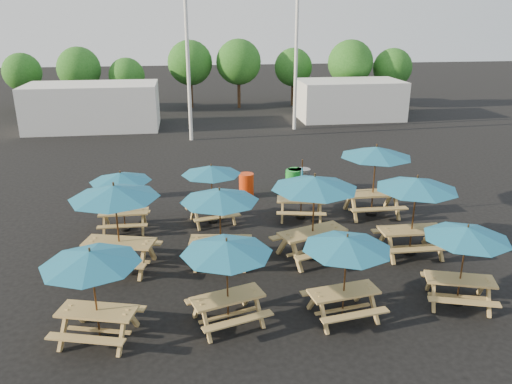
{
  "coord_description": "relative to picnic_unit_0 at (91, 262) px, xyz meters",
  "views": [
    {
      "loc": [
        -2.26,
        -14.41,
        6.81
      ],
      "look_at": [
        0.0,
        1.5,
        1.1
      ],
      "focal_mm": 35.0,
      "sensor_mm": 36.0,
      "label": 1
    }
  ],
  "objects": [
    {
      "name": "picnic_unit_4",
      "position": [
        2.95,
        3.21,
        0.08
      ],
      "size": [
        2.52,
        2.52,
        2.27
      ],
      "rotation": [
        0.0,
        0.0,
        -0.15
      ],
      "color": "#AD864D",
      "rests_on": "ground"
    },
    {
      "name": "picnic_unit_11",
      "position": [
        8.6,
        6.16,
        0.33
      ],
      "size": [
        2.51,
        2.51,
        2.55
      ],
      "rotation": [
        0.0,
        0.0,
        -0.01
      ],
      "color": "#AD864D",
      "rests_on": "ground"
    },
    {
      "name": "waste_bin_4",
      "position": [
        6.74,
        9.05,
        -1.43
      ],
      "size": [
        0.58,
        0.58,
        0.94
      ],
      "primitive_type": "cylinder",
      "color": "gray",
      "rests_on": "ground"
    },
    {
      "name": "picnic_unit_6",
      "position": [
        5.62,
        0.07,
        -0.06
      ],
      "size": [
        2.36,
        2.36,
        2.11
      ],
      "rotation": [
        0.0,
        0.0,
        0.16
      ],
      "color": "#AD864D",
      "rests_on": "ground"
    },
    {
      "name": "waste_bin_2",
      "position": [
        6.29,
        8.96,
        -1.43
      ],
      "size": [
        0.58,
        0.58,
        0.94
      ],
      "primitive_type": "cylinder",
      "color": "green",
      "rests_on": "ground"
    },
    {
      "name": "picnic_unit_1",
      "position": [
        0.11,
        3.29,
        0.29
      ],
      "size": [
        3.03,
        3.03,
        2.51
      ],
      "rotation": [
        0.0,
        0.0,
        -0.27
      ],
      "color": "#AD864D",
      "rests_on": "ground"
    },
    {
      "name": "picnic_unit_0",
      "position": [
        0.0,
        0.0,
        0.0
      ],
      "size": [
        2.63,
        2.63,
        2.18
      ],
      "rotation": [
        0.0,
        0.0,
        -0.28
      ],
      "color": "#AD864D",
      "rests_on": "ground"
    },
    {
      "name": "picnic_unit_2",
      "position": [
        -0.06,
        6.0,
        -0.12
      ],
      "size": [
        2.02,
        2.02,
        2.04
      ],
      "rotation": [
        0.0,
        0.0,
        -0.01
      ],
      "color": "#AD864D",
      "rests_on": "ground"
    },
    {
      "name": "tree_3",
      "position": [
        2.63,
        29.33,
        1.51
      ],
      "size": [
        3.36,
        3.36,
        5.09
      ],
      "color": "#382314",
      "rests_on": "ground"
    },
    {
      "name": "tree_1",
      "position": [
        -5.36,
        28.51,
        1.25
      ],
      "size": [
        3.11,
        3.11,
        4.72
      ],
      "color": "#382314",
      "rests_on": "ground"
    },
    {
      "name": "waste_bin_0",
      "position": [
        -0.75,
        9.19,
        -1.43
      ],
      "size": [
        0.58,
        0.58,
        0.94
      ],
      "primitive_type": "cylinder",
      "color": "red",
      "rests_on": "ground"
    },
    {
      "name": "mast_0",
      "position": [
        2.39,
        18.61,
        4.1
      ],
      "size": [
        0.2,
        0.2,
        12.0
      ],
      "primitive_type": "cylinder",
      "color": "silver",
      "rests_on": "ground"
    },
    {
      "name": "waste_bin_1",
      "position": [
        4.37,
        8.73,
        -1.43
      ],
      "size": [
        0.58,
        0.58,
        0.94
      ],
      "primitive_type": "cylinder",
      "color": "red",
      "rests_on": "ground"
    },
    {
      "name": "tree_6",
      "position": [
        14.62,
        27.51,
        1.53
      ],
      "size": [
        3.38,
        3.38,
        5.13
      ],
      "color": "#382314",
      "rests_on": "ground"
    },
    {
      "name": "picnic_unit_8",
      "position": [
        6.01,
        6.22,
        -1.01
      ],
      "size": [
        1.96,
        1.79,
        2.16
      ],
      "rotation": [
        0.0,
        0.0,
        -0.2
      ],
      "color": "#AD864D",
      "rests_on": "ground"
    },
    {
      "name": "ground",
      "position": [
        4.39,
        4.61,
        -1.9
      ],
      "size": [
        120.0,
        120.0,
        0.0
      ],
      "primitive_type": "plane",
      "color": "black",
      "rests_on": "ground"
    },
    {
      "name": "event_tent_1",
      "position": [
        13.39,
        23.61,
        -0.6
      ],
      "size": [
        7.0,
        4.0,
        2.6
      ],
      "primitive_type": "cube",
      "color": "silver",
      "rests_on": "ground"
    },
    {
      "name": "tree_2",
      "position": [
        -2.0,
        28.26,
        0.72
      ],
      "size": [
        2.59,
        2.59,
        3.93
      ],
      "color": "#382314",
      "rests_on": "ground"
    },
    {
      "name": "tree_5",
      "position": [
        10.61,
        29.29,
        1.07
      ],
      "size": [
        2.94,
        2.94,
        4.45
      ],
      "color": "#382314",
      "rests_on": "ground"
    },
    {
      "name": "event_tent_0",
      "position": [
        -3.61,
        22.61,
        -0.5
      ],
      "size": [
        8.0,
        4.0,
        2.8
      ],
      "primitive_type": "cube",
      "color": "silver",
      "rests_on": "ground"
    },
    {
      "name": "picnic_unit_3",
      "position": [
        2.89,
        0.2,
        -0.04
      ],
      "size": [
        2.6,
        2.6,
        2.13
      ],
      "rotation": [
        0.0,
        0.0,
        0.3
      ],
      "color": "#AD864D",
      "rests_on": "ground"
    },
    {
      "name": "picnic_unit_7",
      "position": [
        5.65,
        3.2,
        0.32
      ],
      "size": [
        3.17,
        3.17,
        2.55
      ],
      "rotation": [
        0.0,
        0.0,
        0.33
      ],
      "color": "#AD864D",
      "rests_on": "ground"
    },
    {
      "name": "mast_1",
      "position": [
        8.89,
        20.61,
        4.1
      ],
      "size": [
        0.2,
        0.2,
        12.0
      ],
      "primitive_type": "cylinder",
      "color": "silver",
      "rests_on": "ground"
    },
    {
      "name": "tree_4",
      "position": [
        6.29,
        28.87,
        1.56
      ],
      "size": [
        3.41,
        3.41,
        5.17
      ],
      "color": "#382314",
      "rests_on": "ground"
    },
    {
      "name": "waste_bin_3",
      "position": [
        6.42,
        9.1,
        -1.43
      ],
      "size": [
        0.58,
        0.58,
        0.94
      ],
      "primitive_type": "cylinder",
      "color": "green",
      "rests_on": "ground"
    },
    {
      "name": "picnic_unit_5",
      "position": [
        2.89,
        6.28,
        -0.1
      ],
      "size": [
        2.43,
        2.43,
        2.06
      ],
      "rotation": [
        0.0,
        0.0,
        0.23
      ],
      "color": "#AD864D",
      "rests_on": "ground"
    },
    {
      "name": "picnic_unit_10",
      "position": [
        8.63,
        3.01,
        0.22
      ],
      "size": [
        2.43,
        2.43,
        2.43
      ],
      "rotation": [
        0.0,
        0.0,
        -0.02
      ],
      "color": "#AD864D",
      "rests_on": "ground"
    },
    {
      "name": "tree_0",
      "position": [
        -9.69,
        29.86,
        0.93
      ],
      "size": [
        2.8,
        2.8,
        4.24
      ],
      "color": "#382314",
      "rests_on": "ground"
    },
    {
      "name": "tree_7",
      "position": [
        18.01,
        27.53,
        1.09
      ],
      "size": [
        2.95,
        2.95,
        4.48
      ],
      "color": "#382314",
      "rests_on": "ground"
    },
    {
      "name": "picnic_unit_9",
      "position": [
        8.63,
        0.23,
        -0.07
      ],
      "size": [
        2.58,
        2.58,
        2.1
      ],
      "rotation": [
        0.0,
        0.0,
        -0.31
      ],
      "color": "#AD864D",
      "rests_on": "ground"
    }
  ]
}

